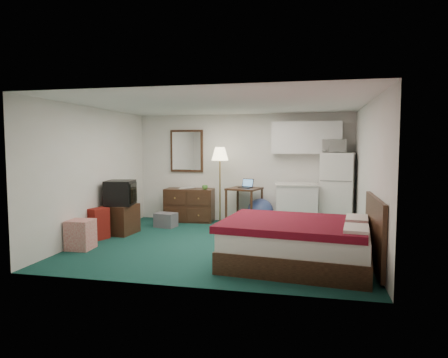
% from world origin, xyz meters
% --- Properties ---
extents(floor, '(5.00, 4.50, 0.01)m').
position_xyz_m(floor, '(0.00, 0.00, 0.00)').
color(floor, '#0C2E2C').
rests_on(floor, ground).
extents(ceiling, '(5.00, 4.50, 0.01)m').
position_xyz_m(ceiling, '(0.00, 0.00, 2.50)').
color(ceiling, silver).
rests_on(ceiling, walls).
extents(walls, '(5.01, 4.51, 2.50)m').
position_xyz_m(walls, '(0.00, 0.00, 1.25)').
color(walls, silver).
rests_on(walls, floor).
extents(mirror, '(0.80, 0.06, 1.00)m').
position_xyz_m(mirror, '(-1.35, 2.22, 1.65)').
color(mirror, white).
rests_on(mirror, walls).
extents(upper_cabinets, '(1.50, 0.35, 0.70)m').
position_xyz_m(upper_cabinets, '(1.45, 2.08, 1.95)').
color(upper_cabinets, white).
rests_on(upper_cabinets, walls).
extents(headboard, '(0.06, 1.56, 1.00)m').
position_xyz_m(headboard, '(2.46, -1.03, 0.55)').
color(headboard, black).
rests_on(headboard, walls).
extents(dresser, '(1.16, 0.58, 0.77)m').
position_xyz_m(dresser, '(-1.22, 1.98, 0.39)').
color(dresser, black).
rests_on(dresser, floor).
extents(floor_lamp, '(0.40, 0.40, 1.74)m').
position_xyz_m(floor_lamp, '(-0.43, 1.78, 0.87)').
color(floor_lamp, '#B28E47').
rests_on(floor_lamp, floor).
extents(desk, '(0.81, 0.81, 0.84)m').
position_xyz_m(desk, '(0.12, 1.78, 0.42)').
color(desk, black).
rests_on(desk, floor).
extents(exercise_ball, '(0.71, 0.71, 0.59)m').
position_xyz_m(exercise_ball, '(0.46, 1.96, 0.29)').
color(exercise_ball, '#344781').
rests_on(exercise_ball, floor).
extents(kitchen_counter, '(0.91, 0.73, 0.94)m').
position_xyz_m(kitchen_counter, '(1.26, 1.69, 0.47)').
color(kitchen_counter, white).
rests_on(kitchen_counter, floor).
extents(fridge, '(0.79, 0.79, 1.63)m').
position_xyz_m(fridge, '(2.13, 1.86, 0.81)').
color(fridge, white).
rests_on(fridge, floor).
extents(bed, '(2.24, 1.84, 0.66)m').
position_xyz_m(bed, '(1.38, -1.03, 0.33)').
color(bed, '#560B12').
rests_on(bed, floor).
extents(tv_stand, '(0.64, 0.69, 0.59)m').
position_xyz_m(tv_stand, '(-2.21, 0.41, 0.29)').
color(tv_stand, black).
rests_on(tv_stand, floor).
extents(suitcase, '(0.34, 0.42, 0.59)m').
position_xyz_m(suitcase, '(-2.35, -0.14, 0.30)').
color(suitcase, '#5E1212').
rests_on(suitcase, floor).
extents(retail_box, '(0.43, 0.43, 0.51)m').
position_xyz_m(retail_box, '(-2.28, -0.87, 0.25)').
color(retail_box, beige).
rests_on(retail_box, floor).
extents(file_bin, '(0.49, 0.41, 0.31)m').
position_xyz_m(file_bin, '(-1.52, 1.22, 0.15)').
color(file_bin, slate).
rests_on(file_bin, floor).
extents(cardboard_box_a, '(0.28, 0.25, 0.21)m').
position_xyz_m(cardboard_box_a, '(0.23, 1.09, 0.10)').
color(cardboard_box_a, tan).
rests_on(cardboard_box_a, floor).
extents(cardboard_box_b, '(0.26, 0.29, 0.26)m').
position_xyz_m(cardboard_box_b, '(0.85, 1.62, 0.13)').
color(cardboard_box_b, tan).
rests_on(cardboard_box_b, floor).
extents(laptop, '(0.35, 0.33, 0.19)m').
position_xyz_m(laptop, '(0.15, 1.77, 0.94)').
color(laptop, black).
rests_on(laptop, desk).
extents(crt_tv, '(0.63, 0.66, 0.49)m').
position_xyz_m(crt_tv, '(-2.17, 0.39, 0.83)').
color(crt_tv, black).
rests_on(crt_tv, tv_stand).
extents(microwave, '(0.50, 0.28, 0.34)m').
position_xyz_m(microwave, '(2.03, 1.87, 1.80)').
color(microwave, white).
rests_on(microwave, fridge).
extents(book_a, '(0.16, 0.04, 0.22)m').
position_xyz_m(book_a, '(-1.44, 1.94, 0.88)').
color(book_a, tan).
rests_on(book_a, dresser).
extents(book_b, '(0.19, 0.03, 0.25)m').
position_xyz_m(book_b, '(-1.31, 2.07, 0.90)').
color(book_b, tan).
rests_on(book_b, dresser).
extents(mug, '(0.15, 0.13, 0.13)m').
position_xyz_m(mug, '(-0.81, 1.87, 0.84)').
color(mug, '#4A8D37').
rests_on(mug, dresser).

